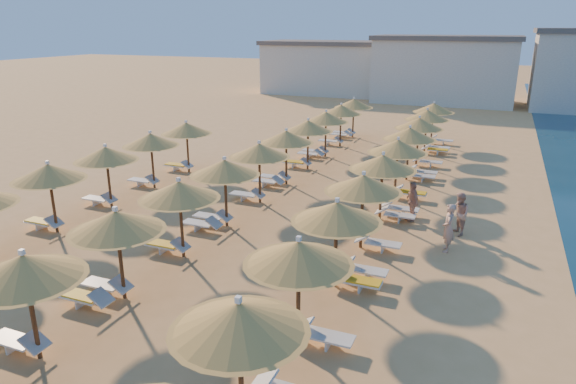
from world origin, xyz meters
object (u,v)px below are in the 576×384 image
at_px(beachgoer_c, 412,201).
at_px(beachgoer_b, 459,214).
at_px(parasol_row_west, 243,159).
at_px(beachgoer_a, 448,228).
at_px(parasol_row_east, 374,173).

relative_size(beachgoer_c, beachgoer_b, 0.98).
xyz_separation_m(parasol_row_west, beachgoer_c, (7.32, 2.07, -1.70)).
xyz_separation_m(beachgoer_a, beachgoer_c, (-1.83, 2.81, -0.07)).
relative_size(parasol_row_west, beachgoer_a, 20.90).
bearing_deg(parasol_row_east, beachgoer_b, 18.28).
relative_size(parasol_row_east, beachgoer_b, 22.06).
relative_size(parasol_row_west, beachgoer_c, 22.42).
bearing_deg(beachgoer_a, beachgoer_c, -153.00).
height_order(beachgoer_c, beachgoer_b, beachgoer_b).
bearing_deg(parasol_row_east, beachgoer_c, 57.19).
xyz_separation_m(parasol_row_east, beachgoer_a, (3.16, -0.74, -1.63)).
distance_m(beachgoer_a, beachgoer_c, 3.36).
distance_m(beachgoer_a, beachgoer_b, 1.89).
xyz_separation_m(parasol_row_east, parasol_row_west, (-5.99, 0.00, 0.00)).
bearing_deg(parasol_row_east, parasol_row_west, 180.00).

